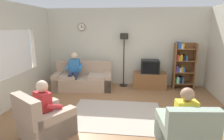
# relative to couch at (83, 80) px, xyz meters

# --- Properties ---
(ground_plane) EXTENTS (12.00, 12.00, 0.00)m
(ground_plane) POSITION_rel_couch_xyz_m (1.35, -1.87, -0.31)
(ground_plane) COLOR #8C603D
(back_wall_assembly) EXTENTS (6.20, 0.17, 2.70)m
(back_wall_assembly) POSITION_rel_couch_xyz_m (1.35, 0.79, 1.04)
(back_wall_assembly) COLOR beige
(back_wall_assembly) RESTS_ON ground_plane
(left_wall_assembly) EXTENTS (0.12, 5.80, 2.70)m
(left_wall_assembly) POSITION_rel_couch_xyz_m (-1.51, -1.84, 1.03)
(left_wall_assembly) COLOR beige
(left_wall_assembly) RESTS_ON ground_plane
(couch) EXTENTS (1.99, 1.10, 0.90)m
(couch) POSITION_rel_couch_xyz_m (0.00, 0.00, 0.00)
(couch) COLOR tan
(couch) RESTS_ON ground_plane
(tv_stand) EXTENTS (1.10, 0.56, 0.53)m
(tv_stand) POSITION_rel_couch_xyz_m (2.23, 0.38, -0.05)
(tv_stand) COLOR brown
(tv_stand) RESTS_ON ground_plane
(tv) EXTENTS (0.60, 0.49, 0.44)m
(tv) POSITION_rel_couch_xyz_m (2.23, 0.36, 0.44)
(tv) COLOR black
(tv) RESTS_ON tv_stand
(bookshelf) EXTENTS (0.68, 0.36, 1.59)m
(bookshelf) POSITION_rel_couch_xyz_m (3.31, 0.45, 0.49)
(bookshelf) COLOR brown
(bookshelf) RESTS_ON ground_plane
(floor_lamp) EXTENTS (0.28, 0.28, 1.85)m
(floor_lamp) POSITION_rel_couch_xyz_m (1.34, 0.48, 1.14)
(floor_lamp) COLOR black
(floor_lamp) RESTS_ON ground_plane
(armchair_near_window) EXTENTS (1.16, 1.18, 0.90)m
(armchair_near_window) POSITION_rel_couch_xyz_m (0.04, -2.87, -0.02)
(armchair_near_window) COLOR tan
(armchair_near_window) RESTS_ON ground_plane
(armchair_near_bookshelf) EXTENTS (0.88, 0.96, 0.90)m
(armchair_near_bookshelf) POSITION_rel_couch_xyz_m (2.57, -2.98, -0.02)
(armchair_near_bookshelf) COLOR gray
(armchair_near_bookshelf) RESTS_ON ground_plane
(area_rug) EXTENTS (2.20, 1.70, 0.01)m
(area_rug) POSITION_rel_couch_xyz_m (1.28, -1.82, -0.31)
(area_rug) COLOR #AD9E8E
(area_rug) RESTS_ON ground_plane
(person_on_couch) EXTENTS (0.55, 0.57, 1.24)m
(person_on_couch) POSITION_rel_couch_xyz_m (-0.27, -0.11, 0.39)
(person_on_couch) COLOR #3372B2
(person_on_couch) RESTS_ON ground_plane
(person_in_left_armchair) EXTENTS (0.61, 0.64, 1.12)m
(person_in_left_armchair) POSITION_rel_couch_xyz_m (0.09, -2.80, 0.29)
(person_in_left_armchair) COLOR red
(person_in_left_armchair) RESTS_ON ground_plane
(person_in_right_armchair) EXTENTS (0.54, 0.56, 1.12)m
(person_in_right_armchair) POSITION_rel_couch_xyz_m (2.56, -2.89, 0.29)
(person_in_right_armchair) COLOR yellow
(person_in_right_armchair) RESTS_ON ground_plane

